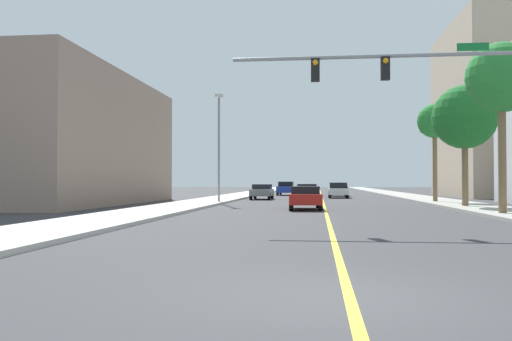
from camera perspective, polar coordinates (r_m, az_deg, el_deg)
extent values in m
plane|color=#38383A|center=(49.33, 7.04, -2.97)|extent=(192.00, 192.00, 0.00)
cube|color=beige|center=(50.01, -2.91, -2.86)|extent=(3.59, 168.00, 0.15)
cube|color=#9E9B93|center=(50.15, 16.96, -2.81)|extent=(3.59, 168.00, 0.15)
cube|color=yellow|center=(49.33, 7.04, -2.96)|extent=(0.16, 144.00, 0.01)
cube|color=gray|center=(40.57, -22.39, 2.96)|extent=(13.78, 20.85, 8.84)
cube|color=tan|center=(60.99, 25.48, 5.80)|extent=(12.31, 17.33, 17.68)
cylinder|color=gray|center=(20.30, 13.07, 11.76)|extent=(10.77, 0.14, 0.14)
cube|color=black|center=(20.23, 13.59, 10.51)|extent=(0.32, 0.24, 0.84)
sphere|color=orange|center=(20.15, 13.64, 11.28)|extent=(0.20, 0.20, 0.20)
cube|color=black|center=(20.08, 6.33, 10.57)|extent=(0.32, 0.24, 0.84)
sphere|color=orange|center=(20.00, 6.33, 11.35)|extent=(0.20, 0.20, 0.20)
cube|color=#147233|center=(20.97, 22.08, 12.10)|extent=(1.10, 0.04, 0.28)
cylinder|color=gray|center=(37.90, -3.97, 2.26)|extent=(0.16, 0.16, 7.34)
cube|color=beige|center=(38.32, -3.96, 7.97)|extent=(0.56, 0.28, 0.20)
cylinder|color=brown|center=(26.52, 24.72, 2.49)|extent=(0.35, 0.35, 6.11)
sphere|color=#287F33|center=(26.88, 24.67, 9.00)|extent=(3.16, 3.16, 3.16)
cone|color=#287F33|center=(27.76, 24.30, 8.25)|extent=(1.31, 0.57, 1.45)
cone|color=#287F33|center=(26.72, 22.64, 8.60)|extent=(0.62, 1.36, 1.39)
cone|color=#287F33|center=(25.92, 24.96, 8.93)|extent=(1.56, 0.68, 1.66)
cylinder|color=brown|center=(33.39, 21.36, 0.93)|extent=(0.36, 0.36, 5.17)
sphere|color=#1E6B28|center=(33.58, 21.32, 5.34)|extent=(3.72, 3.72, 3.72)
cone|color=#1E6B28|center=(33.88, 23.15, 4.95)|extent=(0.46, 1.59, 1.87)
cone|color=#1E6B28|center=(34.59, 20.63, 4.81)|extent=(1.33, 0.57, 1.65)
cone|color=#1E6B28|center=(33.51, 19.42, 4.99)|extent=(0.71, 1.77, 1.81)
cone|color=#1E6B28|center=(32.45, 21.45, 5.21)|extent=(1.95, 0.80, 1.84)
cylinder|color=brown|center=(40.28, 18.51, 0.98)|extent=(0.32, 0.32, 5.75)
sphere|color=#287F33|center=(40.49, 18.49, 5.04)|extent=(2.46, 2.46, 2.46)
cone|color=#287F33|center=(40.49, 19.54, 4.77)|extent=(0.60, 1.12, 1.25)
cone|color=#287F33|center=(41.17, 18.78, 4.66)|extent=(1.29, 0.95, 1.20)
cone|color=#287F33|center=(40.96, 17.72, 4.69)|extent=(1.13, 0.96, 1.23)
cone|color=#287F33|center=(40.27, 17.48, 4.79)|extent=(0.51, 1.24, 1.36)
cone|color=#287F33|center=(39.74, 18.33, 4.87)|extent=(1.48, 0.91, 1.26)
cone|color=#287F33|center=(39.90, 19.15, 4.85)|extent=(1.25, 0.91, 1.09)
cube|color=white|center=(51.12, 8.74, -2.21)|extent=(1.86, 4.20, 0.59)
cube|color=black|center=(50.98, 8.74, -1.58)|extent=(1.62, 2.06, 0.54)
cylinder|color=black|center=(52.65, 7.81, -2.50)|extent=(0.23, 0.64, 0.64)
cylinder|color=black|center=(52.69, 9.57, -2.50)|extent=(0.23, 0.64, 0.64)
cylinder|color=black|center=(49.57, 7.85, -2.59)|extent=(0.23, 0.64, 0.64)
cylinder|color=black|center=(49.62, 9.72, -2.58)|extent=(0.23, 0.64, 0.64)
cube|color=#1E389E|center=(59.93, 3.25, -2.02)|extent=(1.97, 4.57, 0.69)
cube|color=black|center=(59.68, 3.23, -1.44)|extent=(1.68, 1.96, 0.53)
cylinder|color=black|center=(61.71, 2.63, -2.31)|extent=(0.24, 0.65, 0.64)
cylinder|color=black|center=(61.57, 4.15, -2.31)|extent=(0.24, 0.65, 0.64)
cylinder|color=black|center=(58.31, 2.30, -2.38)|extent=(0.24, 0.65, 0.64)
cylinder|color=black|center=(58.16, 3.92, -2.38)|extent=(0.24, 0.65, 0.64)
cube|color=black|center=(57.53, 8.77, -2.04)|extent=(1.81, 3.98, 0.70)
cube|color=black|center=(57.36, 8.77, -1.49)|extent=(1.59, 1.98, 0.41)
cylinder|color=black|center=(58.95, 7.93, -2.36)|extent=(0.22, 0.64, 0.64)
cylinder|color=black|center=(59.01, 9.48, -2.35)|extent=(0.22, 0.64, 0.64)
cylinder|color=black|center=(56.08, 8.02, -2.42)|extent=(0.22, 0.64, 0.64)
cylinder|color=black|center=(56.15, 9.65, -2.41)|extent=(0.22, 0.64, 0.64)
cube|color=slate|center=(46.45, 0.63, -2.34)|extent=(1.77, 4.43, 0.57)
cube|color=black|center=(46.70, 0.66, -1.73)|extent=(1.55, 2.27, 0.42)
cylinder|color=black|center=(44.73, 1.41, -2.75)|extent=(0.22, 0.64, 0.64)
cylinder|color=black|center=(44.88, -0.55, -2.75)|extent=(0.22, 0.64, 0.64)
cylinder|color=black|center=(48.04, 1.74, -2.64)|extent=(0.22, 0.64, 0.64)
cylinder|color=black|center=(48.18, -0.09, -2.64)|extent=(0.22, 0.64, 0.64)
cube|color=#BCBCC1|center=(48.67, 5.47, -2.27)|extent=(1.98, 3.84, 0.59)
cube|color=black|center=(48.50, 5.47, -1.68)|extent=(1.73, 1.77, 0.42)
cylinder|color=black|center=(50.07, 4.53, -2.58)|extent=(0.23, 0.64, 0.64)
cylinder|color=black|center=(50.02, 6.52, -2.58)|extent=(0.23, 0.64, 0.64)
cylinder|color=black|center=(47.36, 4.37, -2.66)|extent=(0.23, 0.64, 0.64)
cylinder|color=black|center=(47.30, 6.48, -2.66)|extent=(0.23, 0.64, 0.64)
cube|color=red|center=(29.89, 5.26, -3.00)|extent=(1.90, 4.28, 0.56)
cube|color=black|center=(29.78, 5.26, -2.07)|extent=(1.60, 2.05, 0.41)
cylinder|color=black|center=(31.46, 3.81, -3.43)|extent=(0.24, 0.65, 0.64)
cylinder|color=black|center=(31.48, 6.61, -3.42)|extent=(0.24, 0.65, 0.64)
cylinder|color=black|center=(28.34, 3.76, -3.68)|extent=(0.24, 0.65, 0.64)
cylinder|color=black|center=(28.37, 6.86, -3.67)|extent=(0.24, 0.65, 0.64)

